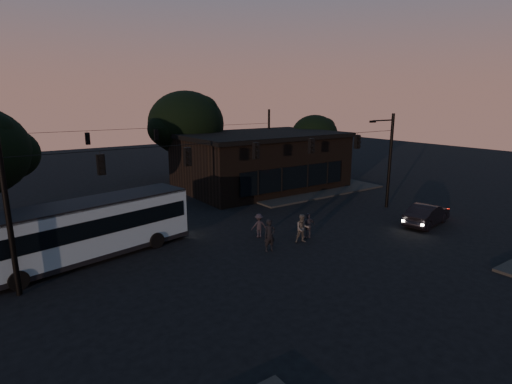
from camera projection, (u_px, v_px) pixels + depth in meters
ground at (298, 258)px, 22.02m from camera, size 120.00×120.00×0.00m
sidewalk_far_right at (297, 186)px, 39.88m from camera, size 14.00×10.00×0.15m
building at (261, 160)px, 39.17m from camera, size 15.40×10.41×5.40m
tree_behind at (186, 123)px, 40.38m from camera, size 7.60×7.60×9.43m
tree_right at (314, 135)px, 45.39m from camera, size 5.20×5.20×6.86m
signal_rig_near at (256, 169)px, 24.20m from camera, size 26.24×0.30×7.50m
signal_rig_far at (157, 147)px, 37.00m from camera, size 26.24×0.30×7.50m
bus at (88, 227)px, 21.63m from camera, size 11.70×4.87×3.21m
car at (427, 214)px, 27.76m from camera, size 4.74×2.37×1.49m
pedestrian_a at (270, 235)px, 22.89m from camera, size 0.77×0.58×1.91m
pedestrian_b at (302, 228)px, 24.28m from camera, size 1.08×1.00×1.78m
pedestrian_c at (308, 226)px, 25.07m from camera, size 1.00×0.54×1.62m
pedestrian_d at (259, 225)px, 25.26m from camera, size 1.11×0.81×1.54m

